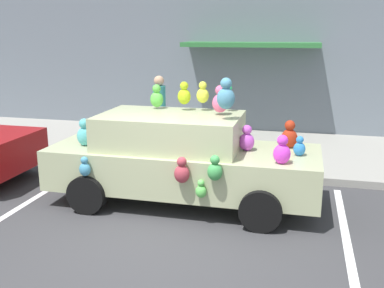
{
  "coord_description": "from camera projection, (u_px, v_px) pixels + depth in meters",
  "views": [
    {
      "loc": [
        1.89,
        -5.56,
        2.9
      ],
      "look_at": [
        -0.03,
        2.12,
        0.9
      ],
      "focal_mm": 41.94,
      "sensor_mm": 36.0,
      "label": 1
    }
  ],
  "objects": [
    {
      "name": "ground_plane",
      "position": [
        158.0,
        241.0,
        6.39
      ],
      "size": [
        60.0,
        60.0,
        0.0
      ],
      "primitive_type": "plane",
      "color": "#38383A"
    },
    {
      "name": "sidewalk",
      "position": [
        221.0,
        149.0,
        11.07
      ],
      "size": [
        24.0,
        4.0,
        0.15
      ],
      "primitive_type": "cube",
      "color": "gray",
      "rests_on": "ground"
    },
    {
      "name": "storefront_building",
      "position": [
        237.0,
        20.0,
        12.32
      ],
      "size": [
        24.0,
        1.25,
        6.4
      ],
      "color": "slate",
      "rests_on": "ground"
    },
    {
      "name": "parking_stripe_front",
      "position": [
        345.0,
        230.0,
        6.71
      ],
      "size": [
        0.12,
        3.6,
        0.01
      ],
      "primitive_type": "cube",
      "color": "silver",
      "rests_on": "ground"
    },
    {
      "name": "parking_stripe_rear",
      "position": [
        33.0,
        199.0,
        7.95
      ],
      "size": [
        0.12,
        3.6,
        0.01
      ],
      "primitive_type": "cube",
      "color": "silver",
      "rests_on": "ground"
    },
    {
      "name": "plush_covered_car",
      "position": [
        181.0,
        157.0,
        7.63
      ],
      "size": [
        4.53,
        1.96,
        2.21
      ],
      "color": "#AFB688",
      "rests_on": "ground"
    },
    {
      "name": "teddy_bear_on_sidewalk",
      "position": [
        126.0,
        141.0,
        10.31
      ],
      "size": [
        0.32,
        0.27,
        0.62
      ],
      "color": "brown",
      "rests_on": "sidewalk"
    },
    {
      "name": "pedestrian_near_shopfront",
      "position": [
        159.0,
        110.0,
        11.44
      ],
      "size": [
        0.32,
        0.32,
        1.66
      ],
      "color": "teal",
      "rests_on": "sidewalk"
    }
  ]
}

